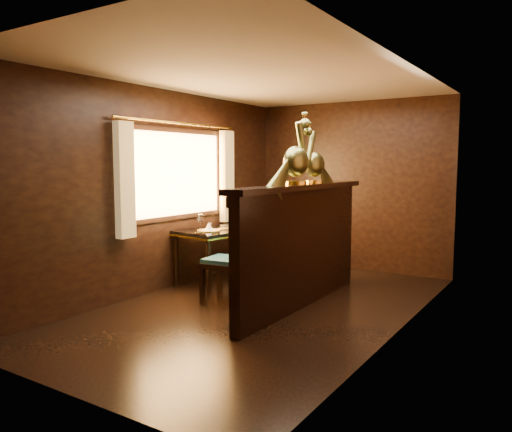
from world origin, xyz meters
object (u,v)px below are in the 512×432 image
object	(u,v)px
chair_left	(234,244)
chair_right	(271,244)
peacock_right	(315,153)
dining_table	(223,234)
peacock_left	(296,148)

from	to	relation	value
chair_left	chair_right	bearing A→B (deg)	66.54
peacock_right	dining_table	bearing A→B (deg)	175.35
chair_left	peacock_right	world-z (taller)	peacock_right
dining_table	peacock_left	xyz separation A→B (m)	(1.38, -0.56, 1.09)
chair_left	chair_right	xyz separation A→B (m)	(0.16, 0.52, -0.05)
chair_left	chair_right	size ratio (longest dim) A/B	1.08
peacock_left	dining_table	bearing A→B (deg)	157.88
dining_table	chair_right	bearing A→B (deg)	-4.83
dining_table	chair_right	xyz separation A→B (m)	(0.86, -0.22, -0.03)
chair_left	peacock_left	distance (m)	1.28
chair_left	chair_right	world-z (taller)	chair_left
chair_right	peacock_left	world-z (taller)	peacock_left
chair_right	peacock_left	bearing A→B (deg)	-43.43
chair_left	peacock_left	xyz separation A→B (m)	(0.68, 0.18, 1.07)
peacock_right	chair_left	bearing A→B (deg)	-137.37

